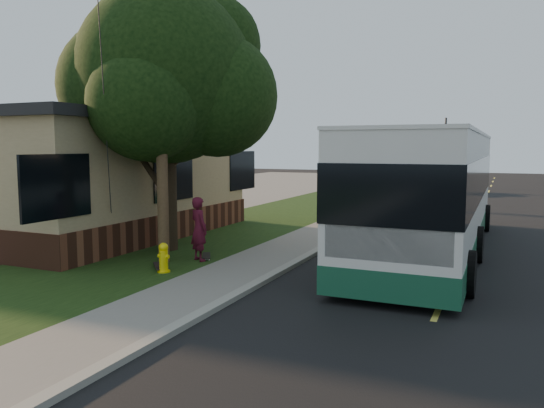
{
  "coord_description": "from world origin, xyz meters",
  "views": [
    {
      "loc": [
        5.1,
        -10.73,
        3.17
      ],
      "look_at": [
        -1.17,
        3.43,
        1.5
      ],
      "focal_mm": 35.0,
      "sensor_mm": 36.0,
      "label": 1
    }
  ],
  "objects_px": {
    "bare_tree_far": "(391,162)",
    "skateboarder": "(199,229)",
    "traffic_signal": "(445,147)",
    "skateboard_spare": "(159,266)",
    "skateboard_main": "(206,256)",
    "distant_car": "(449,183)",
    "bare_tree_near": "(339,165)",
    "utility_pole": "(160,91)",
    "transit_bus": "(432,189)",
    "fire_hydrant": "(164,258)",
    "dumpster": "(168,201)",
    "leafy_tree": "(169,79)"
  },
  "relations": [
    {
      "from": "transit_bus",
      "to": "distant_car",
      "type": "distance_m",
      "value": 21.71
    },
    {
      "from": "fire_hydrant",
      "to": "bare_tree_near",
      "type": "relative_size",
      "value": 0.17
    },
    {
      "from": "bare_tree_far",
      "to": "skateboarder",
      "type": "xyz_separation_m",
      "value": [
        0.5,
        -28.49,
        -1.06
      ]
    },
    {
      "from": "skateboard_spare",
      "to": "leafy_tree",
      "type": "bearing_deg",
      "value": 117.5
    },
    {
      "from": "transit_bus",
      "to": "distant_car",
      "type": "relative_size",
      "value": 3.17
    },
    {
      "from": "traffic_signal",
      "to": "transit_bus",
      "type": "distance_m",
      "value": 28.35
    },
    {
      "from": "utility_pole",
      "to": "dumpster",
      "type": "bearing_deg",
      "value": 124.13
    },
    {
      "from": "bare_tree_near",
      "to": "utility_pole",
      "type": "bearing_deg",
      "value": -89.34
    },
    {
      "from": "skateboarder",
      "to": "skateboard_spare",
      "type": "height_order",
      "value": "skateboarder"
    },
    {
      "from": "traffic_signal",
      "to": "skateboard_spare",
      "type": "height_order",
      "value": "traffic_signal"
    },
    {
      "from": "bare_tree_far",
      "to": "dumpster",
      "type": "height_order",
      "value": "bare_tree_far"
    },
    {
      "from": "utility_pole",
      "to": "skateboard_main",
      "type": "relative_size",
      "value": 10.56
    },
    {
      "from": "bare_tree_far",
      "to": "utility_pole",
      "type": "bearing_deg",
      "value": -90.6
    },
    {
      "from": "skateboard_main",
      "to": "skateboard_spare",
      "type": "distance_m",
      "value": 1.68
    },
    {
      "from": "skateboard_main",
      "to": "skateboard_spare",
      "type": "xyz_separation_m",
      "value": [
        -0.43,
        -1.62,
        0.0
      ]
    },
    {
      "from": "transit_bus",
      "to": "skateboarder",
      "type": "xyz_separation_m",
      "value": [
        -5.57,
        -4.28,
        -0.96
      ]
    },
    {
      "from": "bare_tree_near",
      "to": "dumpster",
      "type": "bearing_deg",
      "value": -120.32
    },
    {
      "from": "bare_tree_far",
      "to": "traffic_signal",
      "type": "bearing_deg",
      "value": 48.81
    },
    {
      "from": "dumpster",
      "to": "distant_car",
      "type": "height_order",
      "value": "dumpster"
    },
    {
      "from": "distant_car",
      "to": "bare_tree_near",
      "type": "bearing_deg",
      "value": -120.84
    },
    {
      "from": "bare_tree_far",
      "to": "traffic_signal",
      "type": "distance_m",
      "value": 5.44
    },
    {
      "from": "skateboarder",
      "to": "distant_car",
      "type": "bearing_deg",
      "value": -69.91
    },
    {
      "from": "fire_hydrant",
      "to": "skateboarder",
      "type": "distance_m",
      "value": 1.6
    },
    {
      "from": "dumpster",
      "to": "bare_tree_far",
      "type": "bearing_deg",
      "value": 74.67
    },
    {
      "from": "bare_tree_far",
      "to": "transit_bus",
      "type": "xyz_separation_m",
      "value": [
        6.07,
        -24.21,
        -0.1
      ]
    },
    {
      "from": "fire_hydrant",
      "to": "utility_pole",
      "type": "xyz_separation_m",
      "value": [
        -0.71,
        0.99,
        4.2
      ]
    },
    {
      "from": "transit_bus",
      "to": "dumpster",
      "type": "bearing_deg",
      "value": 164.72
    },
    {
      "from": "transit_bus",
      "to": "skateboarder",
      "type": "distance_m",
      "value": 7.1
    },
    {
      "from": "transit_bus",
      "to": "fire_hydrant",
      "type": "bearing_deg",
      "value": -134.4
    },
    {
      "from": "transit_bus",
      "to": "skateboard_spare",
      "type": "xyz_separation_m",
      "value": [
        -6.0,
        -5.53,
        -1.77
      ]
    },
    {
      "from": "utility_pole",
      "to": "bare_tree_near",
      "type": "xyz_separation_m",
      "value": [
        -0.19,
        17.01,
        -2.48
      ]
    },
    {
      "from": "bare_tree_near",
      "to": "transit_bus",
      "type": "bearing_deg",
      "value": -61.69
    },
    {
      "from": "bare_tree_near",
      "to": "dumpster",
      "type": "xyz_separation_m",
      "value": [
        -5.25,
        -8.98,
        -1.39
      ]
    },
    {
      "from": "skateboard_main",
      "to": "dumpster",
      "type": "distance_m",
      "value": 9.51
    },
    {
      "from": "leafy_tree",
      "to": "skateboard_spare",
      "type": "relative_size",
      "value": 9.4
    },
    {
      "from": "fire_hydrant",
      "to": "bare_tree_far",
      "type": "relative_size",
      "value": 0.18
    },
    {
      "from": "utility_pole",
      "to": "bare_tree_far",
      "type": "bearing_deg",
      "value": 89.4
    },
    {
      "from": "traffic_signal",
      "to": "skateboard_spare",
      "type": "bearing_deg",
      "value": -95.81
    },
    {
      "from": "leafy_tree",
      "to": "transit_bus",
      "type": "relative_size",
      "value": 0.59
    },
    {
      "from": "skateboard_main",
      "to": "dumpster",
      "type": "relative_size",
      "value": 0.43
    },
    {
      "from": "skateboard_spare",
      "to": "fire_hydrant",
      "type": "bearing_deg",
      "value": -38.79
    },
    {
      "from": "bare_tree_near",
      "to": "distant_car",
      "type": "distance_m",
      "value": 10.75
    },
    {
      "from": "fire_hydrant",
      "to": "leafy_tree",
      "type": "height_order",
      "value": "leafy_tree"
    },
    {
      "from": "skateboard_spare",
      "to": "skateboard_main",
      "type": "bearing_deg",
      "value": 75.13
    },
    {
      "from": "leafy_tree",
      "to": "skateboarder",
      "type": "bearing_deg",
      "value": -34.28
    },
    {
      "from": "utility_pole",
      "to": "bare_tree_far",
      "type": "height_order",
      "value": "utility_pole"
    },
    {
      "from": "traffic_signal",
      "to": "dumpster",
      "type": "distance_m",
      "value": 26.74
    },
    {
      "from": "utility_pole",
      "to": "skateboarder",
      "type": "relative_size",
      "value": 5.17
    },
    {
      "from": "transit_bus",
      "to": "skateboard_main",
      "type": "relative_size",
      "value": 15.42
    },
    {
      "from": "traffic_signal",
      "to": "transit_bus",
      "type": "bearing_deg",
      "value": -84.79
    }
  ]
}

